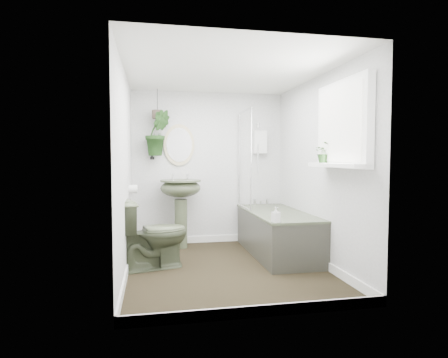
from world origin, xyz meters
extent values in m
cube|color=black|center=(0.00, 0.00, -0.01)|extent=(2.30, 2.80, 0.02)
cube|color=white|center=(0.00, 0.00, 2.31)|extent=(2.30, 2.80, 0.02)
cube|color=silver|center=(0.00, 1.41, 1.15)|extent=(2.30, 0.02, 2.30)
cube|color=silver|center=(0.00, -1.41, 1.15)|extent=(2.30, 0.02, 2.30)
cube|color=silver|center=(-1.16, 0.00, 1.15)|extent=(0.02, 2.80, 2.30)
cube|color=silver|center=(1.16, 0.00, 1.15)|extent=(0.02, 2.80, 2.30)
cube|color=white|center=(0.00, 0.00, 0.05)|extent=(2.30, 2.80, 0.10)
cube|color=white|center=(0.80, 1.34, 1.55)|extent=(0.20, 0.10, 0.35)
ellipsoid|color=beige|center=(-0.45, 1.37, 1.50)|extent=(0.46, 0.03, 0.62)
cylinder|color=black|center=(-0.85, 1.36, 1.40)|extent=(0.04, 0.04, 0.22)
cylinder|color=white|center=(-1.10, 0.70, 0.90)|extent=(0.11, 0.11, 0.11)
cube|color=white|center=(1.09, -0.70, 1.65)|extent=(0.08, 1.00, 0.90)
cube|color=white|center=(1.02, -0.70, 1.23)|extent=(0.18, 1.00, 0.04)
cube|color=white|center=(1.04, -0.70, 1.65)|extent=(0.01, 0.86, 0.76)
imported|color=#434B34|center=(-0.85, 0.17, 0.41)|extent=(0.90, 0.65, 0.82)
imported|color=black|center=(1.03, -0.40, 1.36)|extent=(0.25, 0.23, 0.23)
imported|color=black|center=(-0.77, 1.25, 1.66)|extent=(0.40, 0.34, 0.66)
imported|color=black|center=(0.51, -0.29, 0.67)|extent=(0.10, 0.10, 0.17)
cylinder|color=#4B3D34|center=(-0.77, 1.25, 1.93)|extent=(0.16, 0.16, 0.12)
camera|label=1|loc=(-0.85, -4.28, 1.31)|focal=30.00mm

